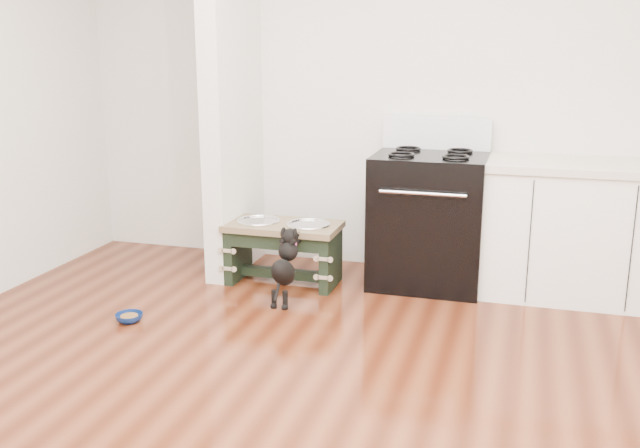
% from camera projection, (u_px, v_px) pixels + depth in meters
% --- Properties ---
extents(ground, '(5.00, 5.00, 0.00)m').
position_uv_depth(ground, '(299.00, 432.00, 3.13)').
color(ground, '#441A0C').
rests_on(ground, ground).
extents(room_shell, '(5.00, 5.00, 5.00)m').
position_uv_depth(room_shell, '(296.00, 53.00, 2.73)').
color(room_shell, silver).
rests_on(room_shell, ground).
extents(partition_wall, '(0.15, 0.80, 2.70)m').
position_uv_depth(partition_wall, '(232.00, 87.00, 5.07)').
color(partition_wall, silver).
rests_on(partition_wall, ground).
extents(oven_range, '(0.76, 0.69, 1.14)m').
position_uv_depth(oven_range, '(429.00, 217.00, 4.95)').
color(oven_range, black).
rests_on(oven_range, ground).
extents(cabinet_run, '(1.24, 0.64, 0.91)m').
position_uv_depth(cabinet_run, '(577.00, 231.00, 4.70)').
color(cabinet_run, white).
rests_on(cabinet_run, ground).
extents(dog_feeder, '(0.79, 0.42, 0.45)m').
position_uv_depth(dog_feeder, '(283.00, 241.00, 4.99)').
color(dog_feeder, black).
rests_on(dog_feeder, ground).
extents(puppy, '(0.14, 0.41, 0.48)m').
position_uv_depth(puppy, '(285.00, 264.00, 4.63)').
color(puppy, black).
rests_on(puppy, ground).
extents(floor_bowl, '(0.22, 0.22, 0.05)m').
position_uv_depth(floor_bowl, '(129.00, 318.00, 4.35)').
color(floor_bowl, navy).
rests_on(floor_bowl, ground).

